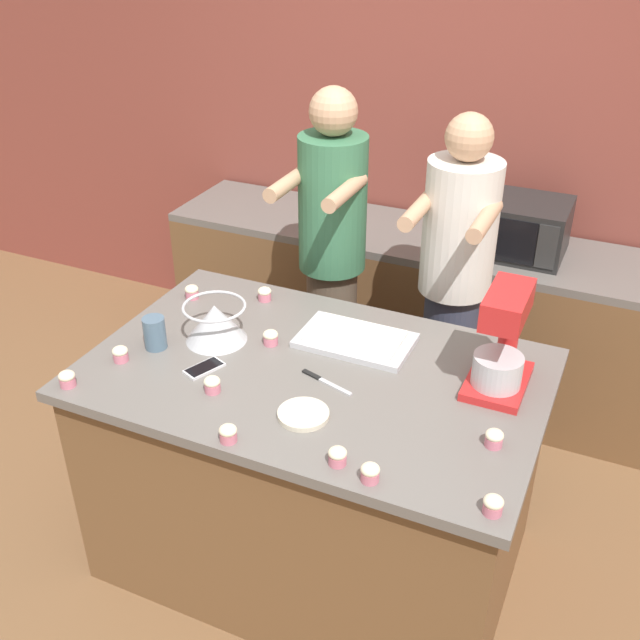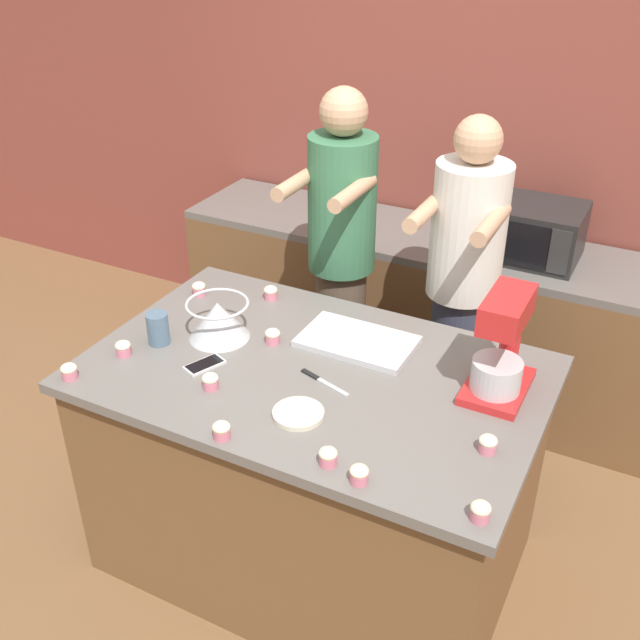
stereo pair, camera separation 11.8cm
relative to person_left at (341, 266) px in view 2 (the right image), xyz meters
name	(u,v)px [view 2 (the right image)]	position (x,y,z in m)	size (l,w,h in m)	color
ground_plane	(314,553)	(0.29, -0.81, -0.93)	(16.00, 16.00, 0.00)	brown
back_wall	(474,131)	(0.29, 0.96, 0.42)	(10.00, 0.06, 2.70)	brown
island_counter	(314,468)	(0.29, -0.81, -0.46)	(1.64, 1.04, 0.94)	brown
back_counter	(437,314)	(0.29, 0.61, -0.49)	(2.80, 0.60, 0.88)	brown
person_left	(341,266)	(0.00, 0.00, 0.00)	(0.32, 0.49, 1.74)	brown
person_right	(461,300)	(0.57, 0.00, -0.03)	(0.33, 0.49, 1.70)	#33384C
stand_mixer	(502,350)	(0.91, -0.63, 0.17)	(0.20, 0.30, 0.38)	red
mixing_bowl	(218,319)	(-0.14, -0.78, 0.09)	(0.24, 0.24, 0.15)	#BCBCC1
baking_tray	(357,340)	(0.35, -0.58, 0.03)	(0.43, 0.26, 0.04)	#BCBCC1
microwave_oven	(533,231)	(0.72, 0.61, 0.09)	(0.45, 0.37, 0.27)	black
cell_phone	(204,365)	(-0.08, -0.97, 0.01)	(0.12, 0.16, 0.01)	silver
drinking_glass	(158,328)	(-0.32, -0.92, 0.07)	(0.08, 0.08, 0.13)	slate
small_plate	(298,414)	(0.37, -1.07, 0.02)	(0.17, 0.17, 0.02)	beige
knife	(322,381)	(0.35, -0.86, 0.01)	(0.22, 0.08, 0.01)	#BCBCC1
cupcake_0	(271,292)	(-0.12, -0.42, 0.04)	(0.06, 0.06, 0.06)	#D17084
cupcake_1	(123,348)	(-0.38, -1.05, 0.04)	(0.06, 0.06, 0.06)	#D17084
cupcake_2	(210,381)	(0.02, -1.08, 0.04)	(0.06, 0.06, 0.06)	#D17084
cupcake_3	(359,474)	(0.68, -1.27, 0.04)	(0.06, 0.06, 0.06)	#D17084
cupcake_4	(480,511)	(1.03, -1.25, 0.04)	(0.06, 0.06, 0.06)	#D17084
cupcake_5	(221,430)	(0.21, -1.28, 0.04)	(0.06, 0.06, 0.06)	#D17084
cupcake_6	(328,456)	(0.56, -1.24, 0.04)	(0.06, 0.06, 0.06)	#D17084
cupcake_7	(488,444)	(0.97, -0.96, 0.04)	(0.06, 0.06, 0.06)	#D17084
cupcake_8	(273,336)	(0.06, -0.72, 0.04)	(0.06, 0.06, 0.06)	#D17084
cupcake_9	(199,289)	(-0.41, -0.53, 0.04)	(0.06, 0.06, 0.06)	#D17084
cupcake_10	(69,371)	(-0.45, -1.25, 0.04)	(0.06, 0.06, 0.06)	#D17084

